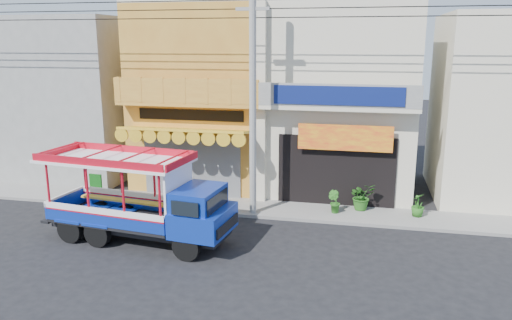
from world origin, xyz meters
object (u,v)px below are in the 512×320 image
(songthaew_truck, at_px, (150,201))
(potted_plant_b, at_px, (334,202))
(utility_pole, at_px, (257,83))
(potted_plant_a, at_px, (362,196))
(potted_plant_c, at_px, (418,205))
(green_sign, at_px, (96,186))

(songthaew_truck, relative_size, potted_plant_b, 7.71)
(utility_pole, relative_size, potted_plant_a, 26.08)
(songthaew_truck, height_order, potted_plant_c, songthaew_truck)
(potted_plant_a, xyz_separation_m, potted_plant_c, (2.06, -0.33, -0.10))
(potted_plant_a, bearing_deg, potted_plant_c, -35.34)
(songthaew_truck, relative_size, green_sign, 7.39)
(potted_plant_a, bearing_deg, green_sign, 156.03)
(songthaew_truck, xyz_separation_m, green_sign, (-4.37, 4.13, -0.95))
(potted_plant_a, height_order, potted_plant_c, potted_plant_a)
(utility_pole, distance_m, green_sign, 8.55)
(utility_pole, bearing_deg, potted_plant_a, 17.84)
(songthaew_truck, bearing_deg, green_sign, 136.66)
(songthaew_truck, distance_m, potted_plant_b, 7.00)
(green_sign, bearing_deg, songthaew_truck, -43.34)
(green_sign, xyz_separation_m, potted_plant_b, (10.08, -0.17, 0.05))
(potted_plant_a, xyz_separation_m, potted_plant_b, (-1.02, -0.59, -0.11))
(songthaew_truck, relative_size, potted_plant_a, 6.16)
(green_sign, relative_size, potted_plant_c, 1.01)
(green_sign, height_order, potted_plant_b, green_sign)
(songthaew_truck, distance_m, potted_plant_a, 8.15)
(utility_pole, relative_size, green_sign, 31.30)
(green_sign, relative_size, potted_plant_b, 1.04)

